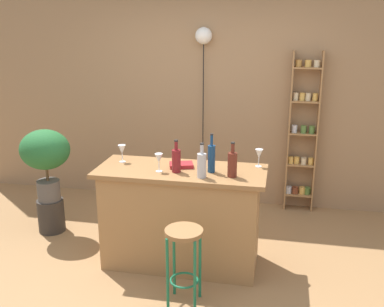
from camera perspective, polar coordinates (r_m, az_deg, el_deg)
ground at (r=4.15m, az=-2.27°, el=-15.71°), size 12.00×12.00×0.00m
back_wall at (r=5.48m, az=2.42°, el=8.05°), size 6.40×0.10×2.80m
kitchen_counter at (r=4.18m, az=-1.37°, el=-8.07°), size 1.53×0.62×0.94m
bar_stool at (r=3.60m, az=-1.03°, el=-12.23°), size 0.30×0.30×0.66m
spice_shelf at (r=5.37m, az=13.93°, el=2.35°), size 0.34×0.14×1.90m
plant_stool at (r=5.14m, az=-17.51°, el=-7.52°), size 0.28×0.28×0.36m
potted_plant at (r=4.91m, az=-18.22°, el=-0.07°), size 0.53×0.47×0.78m
bottle_olive_oil at (r=3.77m, az=1.25°, el=-1.43°), size 0.08×0.08×0.30m
bottle_vinegar at (r=3.90m, az=2.50°, el=-0.53°), size 0.07×0.07×0.35m
bottle_spirits_clear at (r=3.80m, az=5.17°, el=-1.32°), size 0.08×0.08×0.30m
bottle_soda_blue at (r=3.90m, az=-2.02°, el=-0.84°), size 0.08×0.08×0.29m
wine_glass_left at (r=4.23m, az=-8.93°, el=0.46°), size 0.07×0.07×0.16m
wine_glass_center at (r=3.92m, az=-4.26°, el=-0.68°), size 0.07×0.07×0.16m
wine_glass_right at (r=4.09m, az=8.54°, el=-0.09°), size 0.07×0.07×0.16m
cookbook at (r=4.06m, az=-1.37°, el=-1.48°), size 0.25×0.21×0.03m
pendant_globe_light at (r=5.32m, az=1.49°, el=14.38°), size 0.20×0.20×2.14m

